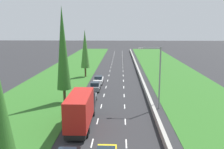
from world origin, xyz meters
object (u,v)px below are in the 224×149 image
red_box_truck_left_lane (81,109)px  white_sedan_left_lane (99,80)px  street_light_mast (157,73)px  grey_hatchback_left_lane_fifth (95,87)px  grey_hatchback_left_lane (90,97)px  poplar_tree_third (85,49)px  poplar_tree_second (63,48)px

red_box_truck_left_lane → white_sedan_left_lane: bearing=89.9°
white_sedan_left_lane → street_light_mast: 19.20m
grey_hatchback_left_lane_fifth → white_sedan_left_lane: bearing=89.2°
grey_hatchback_left_lane → red_box_truck_left_lane: bearing=-89.6°
red_box_truck_left_lane → poplar_tree_third: poplar_tree_third is taller
grey_hatchback_left_lane → street_light_mast: bearing=-14.7°
grey_hatchback_left_lane → grey_hatchback_left_lane_fifth: size_ratio=1.00×
grey_hatchback_left_lane → grey_hatchback_left_lane_fifth: 7.13m
red_box_truck_left_lane → grey_hatchback_left_lane_fifth: red_box_truck_left_lane is taller
poplar_tree_second → street_light_mast: poplar_tree_second is taller
grey_hatchback_left_lane → poplar_tree_third: 21.51m
white_sedan_left_lane → poplar_tree_second: poplar_tree_second is taller
red_box_truck_left_lane → white_sedan_left_lane: red_box_truck_left_lane is taller
street_light_mast → grey_hatchback_left_lane_fifth: bearing=135.5°
white_sedan_left_lane → poplar_tree_second: 15.98m
red_box_truck_left_lane → street_light_mast: size_ratio=1.04×
poplar_tree_third → street_light_mast: size_ratio=1.23×
poplar_tree_second → poplar_tree_third: size_ratio=1.34×
poplar_tree_third → street_light_mast: bearing=-59.4°
red_box_truck_left_lane → grey_hatchback_left_lane_fifth: size_ratio=2.41×
street_light_mast → white_sedan_left_lane: bearing=121.8°
grey_hatchback_left_lane → white_sedan_left_lane: bearing=89.5°
grey_hatchback_left_lane_fifth → white_sedan_left_lane: 6.16m
street_light_mast → poplar_tree_third: bearing=120.6°
white_sedan_left_lane → poplar_tree_second: (-4.16, -13.38, 7.68)m
grey_hatchback_left_lane → poplar_tree_second: size_ratio=0.26×
white_sedan_left_lane → street_light_mast: size_ratio=0.50×
grey_hatchback_left_lane → poplar_tree_second: poplar_tree_second is taller
poplar_tree_third → white_sedan_left_lane: bearing=-62.2°
poplar_tree_second → street_light_mast: bearing=-10.2°
street_light_mast → grey_hatchback_left_lane: bearing=165.3°
white_sedan_left_lane → grey_hatchback_left_lane_fifth: bearing=-90.8°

